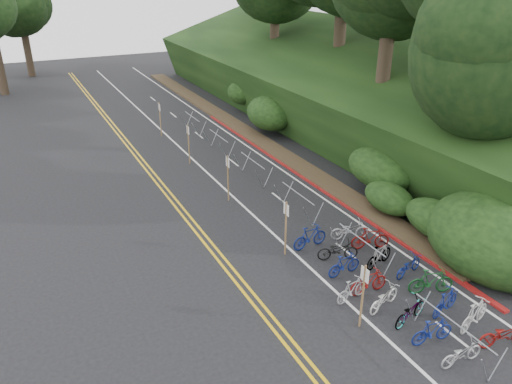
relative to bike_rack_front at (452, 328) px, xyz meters
The scene contains 10 objects.
ground 3.52m from the bike_rack_front, 136.00° to the left, with size 120.00×120.00×0.00m, color black.
road_markings 12.64m from the bike_rack_front, 98.35° to the left, with size 7.47×80.00×0.01m.
red_curb 14.76m from the bike_rack_front, 77.32° to the left, with size 0.25×28.00×0.10m, color maroon.
embankment 23.91m from the bike_rack_front, 63.89° to the left, with size 14.30×48.14×9.11m.
bike_rack_front is the anchor object (origin of this frame).
bike_racks_rest 15.39m from the bike_rack_front, 88.01° to the left, with size 1.14×23.00×1.17m.
signpost_near 2.95m from the bike_rack_front, 130.61° to the left, with size 0.08×0.40×2.45m.
signposts_rest 16.50m from the bike_rack_front, 96.49° to the left, with size 0.08×18.40×2.50m.
bike_front 3.76m from the bike_rack_front, 109.39° to the left, with size 1.51×0.43×0.91m, color #9E9EA3.
bike_valet 3.38m from the bike_rack_front, 79.33° to the left, with size 3.28×9.91×1.06m.
Camera 1 is at (-8.70, -10.79, 11.32)m, focal length 35.00 mm.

